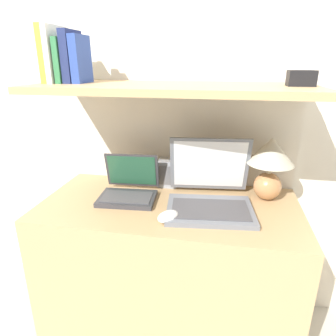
{
  "coord_description": "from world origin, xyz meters",
  "views": [
    {
      "loc": [
        0.23,
        -0.91,
        1.33
      ],
      "look_at": [
        -0.0,
        0.28,
        0.9
      ],
      "focal_mm": 32.0,
      "sensor_mm": 36.0,
      "label": 1
    }
  ],
  "objects_px": {
    "router_box": "(168,173)",
    "shelf_gadget": "(301,78)",
    "book_blue": "(81,59)",
    "computer_mouse": "(168,216)",
    "laptop_small": "(129,189)",
    "book_yellow": "(51,54)",
    "book_navy": "(72,57)",
    "table_lamp": "(270,161)",
    "book_green": "(65,61)",
    "laptop_large": "(210,193)",
    "book_white": "(58,55)"
  },
  "relations": [
    {
      "from": "router_box",
      "to": "book_yellow",
      "type": "height_order",
      "value": "book_yellow"
    },
    {
      "from": "book_yellow",
      "to": "book_green",
      "type": "distance_m",
      "value": 0.07
    },
    {
      "from": "computer_mouse",
      "to": "book_navy",
      "type": "xyz_separation_m",
      "value": [
        -0.46,
        0.22,
        0.6
      ]
    },
    {
      "from": "book_blue",
      "to": "shelf_gadget",
      "type": "xyz_separation_m",
      "value": [
        0.89,
        0.0,
        -0.07
      ]
    },
    {
      "from": "book_blue",
      "to": "router_box",
      "type": "bearing_deg",
      "value": 21.51
    },
    {
      "from": "laptop_small",
      "to": "computer_mouse",
      "type": "bearing_deg",
      "value": -39.2
    },
    {
      "from": "router_box",
      "to": "computer_mouse",
      "type": "bearing_deg",
      "value": -78.97
    },
    {
      "from": "book_navy",
      "to": "table_lamp",
      "type": "bearing_deg",
      "value": 4.76
    },
    {
      "from": "computer_mouse",
      "to": "book_white",
      "type": "relative_size",
      "value": 0.52
    },
    {
      "from": "book_white",
      "to": "shelf_gadget",
      "type": "distance_m",
      "value": 1.0
    },
    {
      "from": "book_white",
      "to": "laptop_small",
      "type": "bearing_deg",
      "value": -6.75
    },
    {
      "from": "book_navy",
      "to": "book_blue",
      "type": "bearing_deg",
      "value": 0.0
    },
    {
      "from": "router_box",
      "to": "shelf_gadget",
      "type": "relative_size",
      "value": 1.41
    },
    {
      "from": "table_lamp",
      "to": "book_green",
      "type": "xyz_separation_m",
      "value": [
        -0.9,
        -0.07,
        0.42
      ]
    },
    {
      "from": "table_lamp",
      "to": "book_green",
      "type": "distance_m",
      "value": 0.99
    },
    {
      "from": "router_box",
      "to": "book_blue",
      "type": "height_order",
      "value": "book_blue"
    },
    {
      "from": "table_lamp",
      "to": "shelf_gadget",
      "type": "height_order",
      "value": "shelf_gadget"
    },
    {
      "from": "table_lamp",
      "to": "book_blue",
      "type": "xyz_separation_m",
      "value": [
        -0.83,
        -0.07,
        0.42
      ]
    },
    {
      "from": "computer_mouse",
      "to": "book_yellow",
      "type": "bearing_deg",
      "value": 158.67
    },
    {
      "from": "book_yellow",
      "to": "computer_mouse",
      "type": "bearing_deg",
      "value": -21.33
    },
    {
      "from": "book_yellow",
      "to": "book_blue",
      "type": "height_order",
      "value": "book_yellow"
    },
    {
      "from": "laptop_small",
      "to": "table_lamp",
      "type": "bearing_deg",
      "value": 9.77
    },
    {
      "from": "computer_mouse",
      "to": "book_yellow",
      "type": "height_order",
      "value": "book_yellow"
    },
    {
      "from": "laptop_large",
      "to": "shelf_gadget",
      "type": "distance_m",
      "value": 0.58
    },
    {
      "from": "laptop_small",
      "to": "book_yellow",
      "type": "height_order",
      "value": "book_yellow"
    },
    {
      "from": "table_lamp",
      "to": "book_blue",
      "type": "height_order",
      "value": "book_blue"
    },
    {
      "from": "laptop_small",
      "to": "computer_mouse",
      "type": "height_order",
      "value": "laptop_small"
    },
    {
      "from": "router_box",
      "to": "book_blue",
      "type": "bearing_deg",
      "value": -158.49
    },
    {
      "from": "computer_mouse",
      "to": "laptop_small",
      "type": "bearing_deg",
      "value": 140.8
    },
    {
      "from": "book_green",
      "to": "book_blue",
      "type": "bearing_deg",
      "value": 0.0
    },
    {
      "from": "router_box",
      "to": "shelf_gadget",
      "type": "bearing_deg",
      "value": -14.4
    },
    {
      "from": "book_green",
      "to": "shelf_gadget",
      "type": "xyz_separation_m",
      "value": [
        0.96,
        0.0,
        -0.06
      ]
    },
    {
      "from": "laptop_small",
      "to": "book_navy",
      "type": "distance_m",
      "value": 0.62
    },
    {
      "from": "table_lamp",
      "to": "book_yellow",
      "type": "relative_size",
      "value": 1.24
    },
    {
      "from": "computer_mouse",
      "to": "router_box",
      "type": "bearing_deg",
      "value": 101.03
    },
    {
      "from": "laptop_small",
      "to": "computer_mouse",
      "type": "xyz_separation_m",
      "value": [
        0.22,
        -0.18,
        -0.02
      ]
    },
    {
      "from": "book_navy",
      "to": "shelf_gadget",
      "type": "relative_size",
      "value": 2.17
    },
    {
      "from": "table_lamp",
      "to": "laptop_small",
      "type": "height_order",
      "value": "table_lamp"
    },
    {
      "from": "router_box",
      "to": "book_green",
      "type": "bearing_deg",
      "value": -161.96
    },
    {
      "from": "table_lamp",
      "to": "laptop_large",
      "type": "relative_size",
      "value": 0.73
    },
    {
      "from": "computer_mouse",
      "to": "book_blue",
      "type": "height_order",
      "value": "book_blue"
    },
    {
      "from": "laptop_small",
      "to": "book_navy",
      "type": "relative_size",
      "value": 1.27
    },
    {
      "from": "laptop_large",
      "to": "router_box",
      "type": "distance_m",
      "value": 0.29
    },
    {
      "from": "laptop_small",
      "to": "shelf_gadget",
      "type": "relative_size",
      "value": 2.76
    },
    {
      "from": "book_blue",
      "to": "table_lamp",
      "type": "bearing_deg",
      "value": 4.99
    },
    {
      "from": "laptop_small",
      "to": "book_white",
      "type": "distance_m",
      "value": 0.66
    },
    {
      "from": "table_lamp",
      "to": "laptop_large",
      "type": "bearing_deg",
      "value": -153.26
    },
    {
      "from": "router_box",
      "to": "shelf_gadget",
      "type": "xyz_separation_m",
      "value": [
        0.54,
        -0.14,
        0.47
      ]
    },
    {
      "from": "laptop_small",
      "to": "book_blue",
      "type": "height_order",
      "value": "book_blue"
    },
    {
      "from": "table_lamp",
      "to": "shelf_gadget",
      "type": "xyz_separation_m",
      "value": [
        0.06,
        -0.07,
        0.36
      ]
    }
  ]
}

